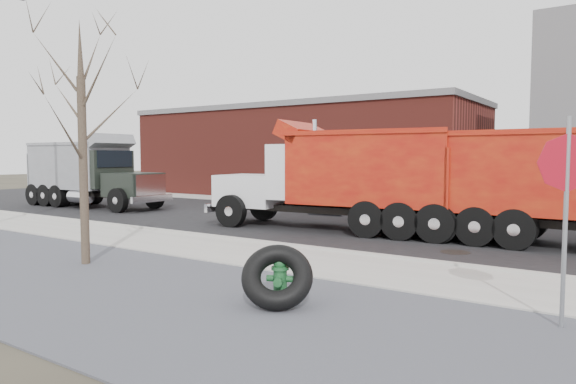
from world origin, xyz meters
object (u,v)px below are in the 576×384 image
Objects in this scene: fire_hydrant at (280,281)px; truck_tire at (277,277)px; dump_truck_red_a at (576,183)px; dump_truck_red_b at (342,176)px; dump_truck_grey at (90,171)px; stop_sign at (567,186)px.

fire_hydrant is 0.29m from truck_tire.
dump_truck_red_b is (-6.34, -0.38, 0.05)m from dump_truck_red_a.
truck_tire is at bearing 105.63° from dump_truck_red_b.
truck_tire is 0.18× the size of dump_truck_red_b.
dump_truck_red_b is (-3.05, 7.81, 1.24)m from truck_tire.
dump_truck_grey reaches higher than truck_tire.
dump_truck_grey is at bearing -179.45° from dump_truck_red_a.
dump_truck_grey is (-16.01, 7.78, 1.31)m from fire_hydrant.
fire_hydrant is at bearing 114.82° from truck_tire.
fire_hydrant is at bearing -113.08° from dump_truck_red_a.
dump_truck_red_b is (-2.94, 7.58, 1.38)m from fire_hydrant.
truck_tire reaches higher than fire_hydrant.
fire_hydrant is 0.27× the size of stop_sign.
dump_truck_red_a reaches higher than stop_sign.
fire_hydrant is 17.85m from dump_truck_grey.
truck_tire is at bearing -27.71° from dump_truck_grey.
dump_truck_grey reaches higher than fire_hydrant.
dump_truck_red_a is (-0.46, 6.85, -0.26)m from stop_sign.
fire_hydrant is at bearing 105.52° from dump_truck_red_b.
dump_truck_red_a is 1.00× the size of dump_truck_red_b.
truck_tire is 4.24m from stop_sign.
dump_truck_red_b is 1.13× the size of dump_truck_grey.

